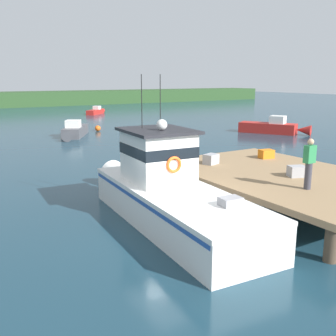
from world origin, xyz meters
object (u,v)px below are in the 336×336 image
at_px(crate_stack_near_edge, 297,171).
at_px(deckhand_by_the_boat, 309,163).
at_px(crate_single_by_cleat, 266,154).
at_px(moored_boat_mid_harbor, 96,111).
at_px(main_fishing_boat, 167,191).
at_px(mooring_buoy_inshore, 98,128).
at_px(moored_boat_far_right, 74,131).
at_px(moored_boat_far_left, 273,127).
at_px(crate_stack_mid_dock, 211,159).

bearing_deg(crate_stack_near_edge, deckhand_by_the_boat, -128.52).
bearing_deg(crate_single_by_cleat, moored_boat_mid_harbor, 79.21).
bearing_deg(main_fishing_boat, mooring_buoy_inshore, 73.28).
xyz_separation_m(crate_stack_near_edge, moored_boat_far_right, (-0.69, 22.06, -0.92)).
bearing_deg(crate_stack_near_edge, moored_boat_far_left, 45.60).
relative_size(moored_boat_far_right, mooring_buoy_inshore, 10.14).
xyz_separation_m(crate_stack_near_edge, moored_boat_mid_harbor, (8.77, 40.82, -1.03)).
relative_size(crate_stack_mid_dock, crate_single_by_cleat, 1.00).
bearing_deg(mooring_buoy_inshore, crate_single_by_cleat, -91.83).
bearing_deg(crate_stack_near_edge, crate_stack_mid_dock, 110.97).
xyz_separation_m(moored_boat_mid_harbor, moored_boat_far_right, (-9.46, -18.75, 0.11)).
distance_m(crate_stack_mid_dock, moored_boat_mid_harbor, 38.80).
height_order(moored_boat_mid_harbor, moored_boat_far_right, moored_boat_far_right).
bearing_deg(deckhand_by_the_boat, crate_stack_near_edge, 51.48).
height_order(crate_stack_mid_dock, mooring_buoy_inshore, crate_stack_mid_dock).
xyz_separation_m(crate_stack_mid_dock, moored_boat_mid_harbor, (10.05, 37.47, -1.04)).
height_order(main_fishing_boat, moored_boat_far_right, main_fishing_boat).
height_order(main_fishing_boat, moored_boat_mid_harbor, main_fishing_boat).
bearing_deg(crate_stack_near_edge, crate_single_by_cleat, 62.62).
relative_size(deckhand_by_the_boat, moored_boat_far_right, 0.31).
xyz_separation_m(moored_boat_mid_harbor, mooring_buoy_inshore, (-6.53, -16.53, -0.11)).
distance_m(crate_stack_near_edge, mooring_buoy_inshore, 24.42).
bearing_deg(mooring_buoy_inshore, crate_stack_mid_dock, -99.55).
relative_size(crate_stack_mid_dock, moored_boat_far_left, 0.10).
distance_m(crate_single_by_cleat, mooring_buoy_inshore, 21.32).
xyz_separation_m(moored_boat_far_left, mooring_buoy_inshore, (-12.32, 9.43, -0.27)).
relative_size(moored_boat_far_left, mooring_buoy_inshore, 11.27).
height_order(crate_stack_near_edge, moored_boat_mid_harbor, crate_stack_near_edge).
distance_m(moored_boat_far_left, moored_boat_far_right, 16.86).
relative_size(crate_stack_mid_dock, moored_boat_mid_harbor, 0.17).
bearing_deg(crate_stack_near_edge, moored_boat_far_right, 91.79).
height_order(crate_stack_mid_dock, moored_boat_far_left, crate_stack_mid_dock).
height_order(moored_boat_far_right, mooring_buoy_inshore, moored_boat_far_right).
xyz_separation_m(crate_stack_near_edge, mooring_buoy_inshore, (2.24, 24.29, -1.14)).
xyz_separation_m(crate_stack_mid_dock, moored_boat_far_left, (15.84, 11.51, -0.88)).
distance_m(crate_stack_near_edge, deckhand_by_the_boat, 1.78).
bearing_deg(crate_single_by_cleat, mooring_buoy_inshore, 88.17).
xyz_separation_m(main_fishing_boat, crate_single_by_cleat, (6.18, 1.54, 0.38)).
height_order(main_fishing_boat, mooring_buoy_inshore, main_fishing_boat).
bearing_deg(crate_stack_mid_dock, crate_single_by_cleat, -6.75).
bearing_deg(crate_single_by_cleat, moored_boat_far_left, 42.36).
distance_m(main_fishing_boat, moored_boat_far_right, 20.97).
bearing_deg(mooring_buoy_inshore, crate_stack_near_edge, -95.27).
height_order(crate_stack_mid_dock, crate_stack_near_edge, crate_stack_mid_dock).
distance_m(crate_single_by_cleat, moored_boat_far_right, 19.20).
relative_size(crate_single_by_cleat, moored_boat_far_right, 0.11).
xyz_separation_m(main_fishing_boat, moored_boat_far_left, (19.17, 13.39, -0.48)).
bearing_deg(deckhand_by_the_boat, crate_stack_mid_dock, 93.15).
bearing_deg(deckhand_by_the_boat, crate_single_by_cleat, 58.98).
distance_m(moored_boat_mid_harbor, mooring_buoy_inshore, 17.77).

